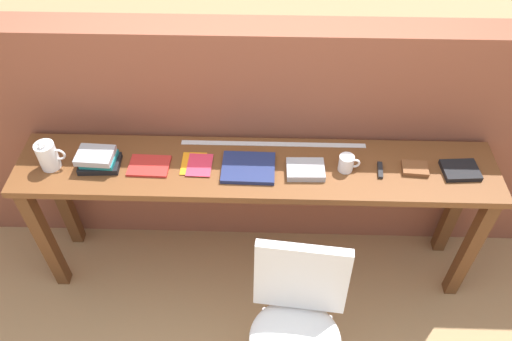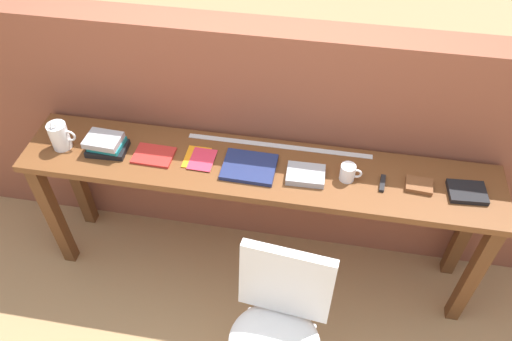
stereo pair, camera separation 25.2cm
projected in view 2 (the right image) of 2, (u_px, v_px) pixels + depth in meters
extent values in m
plane|color=tan|center=(249.00, 304.00, 3.00)|extent=(40.00, 40.00, 0.00)
cube|color=brown|center=(267.00, 142.00, 2.90)|extent=(6.00, 0.20, 1.49)
cube|color=brown|center=(258.00, 169.00, 2.59)|extent=(2.50, 0.44, 0.04)
cube|color=#5B341A|center=(54.00, 216.00, 2.93)|extent=(0.07, 0.07, 0.84)
cube|color=#5B341A|center=(473.00, 275.00, 2.65)|extent=(0.07, 0.07, 0.84)
cube|color=#5B341A|center=(77.00, 177.00, 3.15)|extent=(0.07, 0.07, 0.84)
cube|color=#5B341A|center=(466.00, 228.00, 2.87)|extent=(0.07, 0.07, 0.84)
cube|color=white|center=(286.00, 282.00, 2.31)|extent=(0.45, 0.15, 0.40)
cylinder|color=#B2B2B7|center=(251.00, 328.00, 2.67)|extent=(0.02, 0.02, 0.41)
cylinder|color=white|center=(59.00, 136.00, 2.62)|extent=(0.10, 0.10, 0.15)
cone|color=white|center=(52.00, 127.00, 2.54)|extent=(0.04, 0.03, 0.04)
torus|color=white|center=(69.00, 136.00, 2.61)|extent=(0.07, 0.01, 0.07)
cube|color=black|center=(108.00, 148.00, 2.64)|extent=(0.21, 0.15, 0.03)
cube|color=#19757A|center=(107.00, 144.00, 2.63)|extent=(0.18, 0.14, 0.02)
cube|color=#9E9EA3|center=(103.00, 140.00, 2.61)|extent=(0.19, 0.15, 0.03)
cube|color=red|center=(154.00, 155.00, 2.62)|extent=(0.21, 0.16, 0.01)
cube|color=green|center=(202.00, 159.00, 2.61)|extent=(0.13, 0.15, 0.00)
cube|color=orange|center=(197.00, 157.00, 2.61)|extent=(0.13, 0.16, 0.00)
cube|color=#E5334C|center=(202.00, 159.00, 2.60)|extent=(0.13, 0.17, 0.00)
cube|color=navy|center=(249.00, 167.00, 2.55)|extent=(0.27, 0.22, 0.02)
cube|color=#9E9EA3|center=(306.00, 175.00, 2.51)|extent=(0.20, 0.15, 0.04)
cylinder|color=white|center=(348.00, 172.00, 2.48)|extent=(0.08, 0.08, 0.09)
torus|color=white|center=(356.00, 174.00, 2.47)|extent=(0.06, 0.01, 0.06)
cube|color=black|center=(382.00, 183.00, 2.48)|extent=(0.03, 0.11, 0.02)
cube|color=brown|center=(419.00, 185.00, 2.46)|extent=(0.14, 0.11, 0.02)
cube|color=black|center=(467.00, 192.00, 2.43)|extent=(0.19, 0.16, 0.03)
cube|color=silver|center=(279.00, 146.00, 2.68)|extent=(0.99, 0.03, 0.00)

